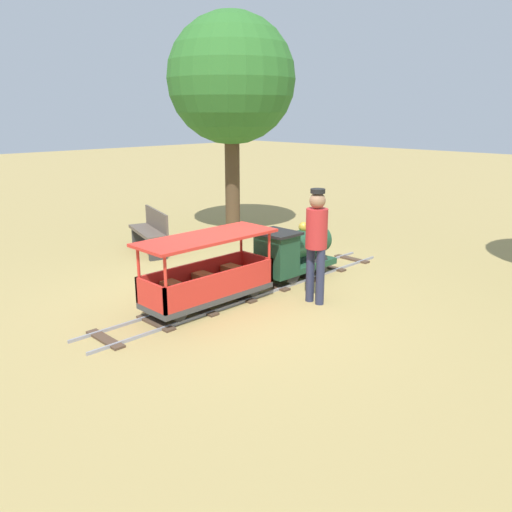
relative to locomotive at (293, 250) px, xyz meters
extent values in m
plane|color=#A38C51|center=(0.00, -1.19, -0.48)|extent=(60.00, 60.00, 0.00)
cube|color=gray|center=(-0.22, -0.87, -0.46)|extent=(0.03, 5.70, 0.04)
cube|color=gray|center=(0.22, -0.87, -0.46)|extent=(0.03, 5.70, 0.04)
cube|color=#4C3828|center=(0.00, -3.36, -0.47)|extent=(0.69, 0.14, 0.03)
cube|color=#4C3828|center=(0.00, -2.65, -0.47)|extent=(0.69, 0.14, 0.03)
cube|color=#4C3828|center=(0.00, -1.94, -0.47)|extent=(0.69, 0.14, 0.03)
cube|color=#4C3828|center=(0.00, -1.22, -0.47)|extent=(0.69, 0.14, 0.03)
cube|color=#4C3828|center=(0.00, -0.51, -0.47)|extent=(0.69, 0.14, 0.03)
cube|color=#4C3828|center=(0.00, 0.20, -0.47)|extent=(0.69, 0.14, 0.03)
cube|color=#4C3828|center=(0.00, 0.91, -0.47)|extent=(0.69, 0.14, 0.03)
cube|color=#4C3828|center=(0.00, 1.63, -0.47)|extent=(0.69, 0.14, 0.03)
cube|color=#1E472D|center=(0.00, 0.08, -0.27)|extent=(0.57, 1.40, 0.10)
cylinder|color=#1E472D|center=(0.00, 0.28, 0.08)|extent=(0.44, 0.85, 0.44)
cylinder|color=#B7932D|center=(0.00, 0.71, 0.08)|extent=(0.37, 0.02, 0.37)
cylinder|color=#1E472D|center=(0.00, 0.58, 0.41)|extent=(0.12, 0.12, 0.23)
sphere|color=#B7932D|center=(0.00, 0.23, 0.35)|extent=(0.16, 0.16, 0.16)
cube|color=#1E472D|center=(0.00, -0.39, 0.05)|extent=(0.57, 0.45, 0.55)
cube|color=black|center=(0.00, -0.39, 0.35)|extent=(0.65, 0.53, 0.04)
sphere|color=#F2EAB2|center=(0.00, 0.74, 0.34)|extent=(0.10, 0.10, 0.10)
cylinder|color=#2D2D2D|center=(-0.22, 0.43, -0.28)|extent=(0.05, 0.32, 0.32)
cylinder|color=#2D2D2D|center=(0.22, 0.43, -0.28)|extent=(0.05, 0.32, 0.32)
cylinder|color=#2D2D2D|center=(-0.22, -0.27, -0.28)|extent=(0.05, 0.32, 0.32)
cylinder|color=#2D2D2D|center=(0.22, -0.27, -0.28)|extent=(0.05, 0.32, 0.32)
cube|color=#3F3F3F|center=(0.00, -1.77, -0.30)|extent=(0.65, 1.90, 0.08)
cube|color=red|center=(-0.30, -1.77, -0.09)|extent=(0.04, 1.90, 0.35)
cube|color=red|center=(0.30, -1.77, -0.09)|extent=(0.04, 1.90, 0.35)
cube|color=red|center=(0.00, -0.84, -0.09)|extent=(0.65, 0.04, 0.35)
cube|color=red|center=(0.00, -2.70, -0.09)|extent=(0.65, 0.04, 0.35)
cylinder|color=red|center=(-0.29, -0.87, 0.11)|extent=(0.04, 0.04, 0.75)
cylinder|color=red|center=(0.29, -0.87, 0.11)|extent=(0.04, 0.04, 0.75)
cylinder|color=red|center=(-0.29, -2.67, 0.11)|extent=(0.04, 0.04, 0.75)
cylinder|color=red|center=(0.29, -2.67, 0.11)|extent=(0.04, 0.04, 0.75)
cube|color=red|center=(0.00, -1.77, 0.51)|extent=(0.75, 2.00, 0.04)
cube|color=olive|center=(0.00, -2.30, -0.14)|extent=(0.49, 0.20, 0.24)
cube|color=olive|center=(0.00, -1.77, -0.14)|extent=(0.49, 0.20, 0.24)
cube|color=olive|center=(0.00, -1.23, -0.14)|extent=(0.49, 0.20, 0.24)
cylinder|color=#262626|center=(-0.22, -1.10, -0.32)|extent=(0.04, 0.24, 0.24)
cylinder|color=#262626|center=(0.22, -1.10, -0.32)|extent=(0.04, 0.24, 0.24)
cylinder|color=#262626|center=(-0.22, -2.43, -0.32)|extent=(0.04, 0.24, 0.24)
cylinder|color=#262626|center=(0.22, -2.43, -0.32)|extent=(0.04, 0.24, 0.24)
cylinder|color=#282D47|center=(0.84, -0.59, -0.08)|extent=(0.12, 0.12, 0.80)
cylinder|color=#282D47|center=(1.02, -0.59, -0.08)|extent=(0.12, 0.12, 0.80)
cylinder|color=#B22828|center=(0.93, -0.59, 0.59)|extent=(0.30, 0.30, 0.55)
sphere|color=#936B4C|center=(0.93, -0.59, 0.98)|extent=(0.22, 0.22, 0.22)
cylinder|color=black|center=(0.93, -0.59, 1.11)|extent=(0.20, 0.20, 0.06)
cube|color=brown|center=(-3.03, -0.73, -0.06)|extent=(1.36, 0.76, 0.06)
cube|color=brown|center=(-2.98, -0.56, 0.14)|extent=(1.25, 0.42, 0.40)
cube|color=#333333|center=(-2.49, -0.90, -0.27)|extent=(0.17, 0.33, 0.42)
cube|color=#333333|center=(-3.58, -0.57, -0.27)|extent=(0.17, 0.33, 0.42)
cylinder|color=#4C3823|center=(-3.18, 1.59, 0.68)|extent=(0.32, 0.32, 2.33)
sphere|color=#2D6B28|center=(-3.18, 1.59, 2.79)|extent=(2.68, 2.68, 2.68)
camera|label=1|loc=(5.34, -6.13, 2.14)|focal=36.87mm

